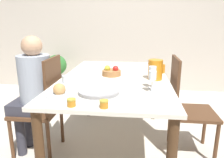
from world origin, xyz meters
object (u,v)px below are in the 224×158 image
at_px(person_seated, 32,86).
at_px(teacup_near_person, 67,80).
at_px(chair_opposite, 185,105).
at_px(bread_plate, 59,91).
at_px(chair_person_side, 44,105).
at_px(fruit_bowl, 112,72).
at_px(red_pitcher, 155,70).
at_px(jam_jar_amber, 71,102).
at_px(wine_glass_water, 153,72).
at_px(serving_tray, 99,91).
at_px(jam_jar_red, 104,104).
at_px(potted_plant, 57,68).
at_px(wine_glass_juice, 152,77).

relative_size(person_seated, teacup_near_person, 8.31).
bearing_deg(chair_opposite, bread_plate, -61.56).
bearing_deg(chair_opposite, chair_person_side, -84.09).
xyz_separation_m(chair_person_side, chair_opposite, (1.38, 0.14, 0.00)).
bearing_deg(fruit_bowl, chair_opposite, -5.14).
xyz_separation_m(red_pitcher, bread_plate, (-0.74, -0.53, -0.07)).
relative_size(jam_jar_amber, fruit_bowl, 0.31).
distance_m(wine_glass_water, teacup_near_person, 0.74).
relative_size(serving_tray, jam_jar_red, 5.50).
xyz_separation_m(teacup_near_person, jam_jar_red, (0.41, -0.52, -0.00)).
relative_size(person_seated, fruit_bowl, 6.26).
bearing_deg(wine_glass_water, chair_opposite, 41.70).
xyz_separation_m(person_seated, potted_plant, (-0.48, 1.91, -0.24)).
bearing_deg(red_pitcher, fruit_bowl, 166.36).
xyz_separation_m(jam_jar_red, potted_plant, (-1.28, 2.54, -0.35)).
height_order(chair_person_side, wine_glass_juice, chair_person_side).
distance_m(chair_person_side, person_seated, 0.21).
relative_size(jam_jar_red, potted_plant, 0.08).
bearing_deg(chair_opposite, potted_plant, -131.93).
bearing_deg(person_seated, teacup_near_person, -106.88).
distance_m(chair_opposite, wine_glass_juice, 0.68).
height_order(chair_person_side, person_seated, person_seated).
relative_size(chair_person_side, red_pitcher, 5.18).
xyz_separation_m(chair_person_side, jam_jar_red, (0.70, -0.64, 0.29)).
xyz_separation_m(bread_plate, potted_plant, (-0.91, 2.33, -0.34)).
bearing_deg(jam_jar_amber, fruit_bowl, 79.13).
bearing_deg(fruit_bowl, red_pitcher, -13.64).
relative_size(teacup_near_person, potted_plant, 0.20).
xyz_separation_m(teacup_near_person, bread_plate, (0.04, -0.30, -0.00)).
relative_size(red_pitcher, wine_glass_water, 1.04).
bearing_deg(teacup_near_person, bread_plate, -82.75).
bearing_deg(person_seated, potted_plant, 14.12).
bearing_deg(red_pitcher, teacup_near_person, -163.62).
distance_m(serving_tray, jam_jar_red, 0.29).
height_order(jam_jar_amber, fruit_bowl, fruit_bowl).
xyz_separation_m(bread_plate, jam_jar_red, (0.37, -0.21, 0.00)).
relative_size(fruit_bowl, potted_plant, 0.27).
xyz_separation_m(red_pitcher, wine_glass_water, (-0.05, -0.28, 0.04)).
height_order(chair_person_side, potted_plant, chair_person_side).
bearing_deg(chair_person_side, bread_plate, -141.96).
bearing_deg(wine_glass_juice, chair_person_side, 164.84).
height_order(chair_person_side, red_pitcher, chair_person_side).
distance_m(chair_person_side, serving_tray, 0.77).
bearing_deg(person_seated, wine_glass_juice, -103.71).
height_order(person_seated, jam_jar_amber, person_seated).
height_order(wine_glass_juice, teacup_near_person, wine_glass_juice).
xyz_separation_m(person_seated, fruit_bowl, (0.74, 0.21, 0.11)).
height_order(red_pitcher, bread_plate, red_pitcher).
relative_size(bread_plate, jam_jar_red, 3.82).
distance_m(bread_plate, jam_jar_amber, 0.26).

